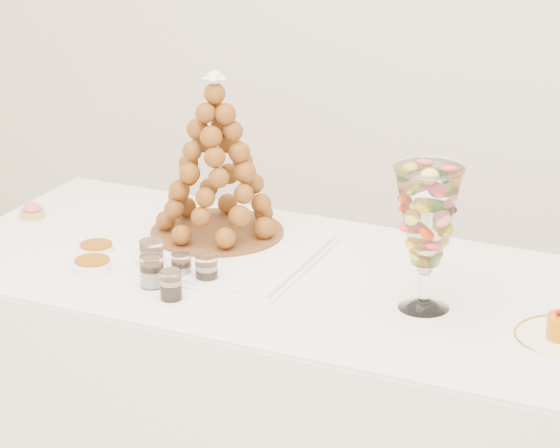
% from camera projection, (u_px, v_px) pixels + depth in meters
% --- Properties ---
extents(buffet_table, '(1.96, 0.83, 0.74)m').
position_uv_depth(buffet_table, '(335.00, 424.00, 3.17)').
color(buffet_table, white).
rests_on(buffet_table, ground).
extents(lace_tray, '(0.54, 0.40, 0.02)m').
position_uv_depth(lace_tray, '(202.00, 250.00, 3.21)').
color(lace_tray, white).
rests_on(lace_tray, buffet_table).
extents(macaron_vase, '(0.15, 0.15, 0.32)m').
position_uv_depth(macaron_vase, '(427.00, 218.00, 2.84)').
color(macaron_vase, white).
rests_on(macaron_vase, buffet_table).
extents(pink_tart, '(0.06, 0.06, 0.04)m').
position_uv_depth(pink_tart, '(32.00, 212.00, 3.44)').
color(pink_tart, tan).
rests_on(pink_tart, buffet_table).
extents(verrine_a, '(0.06, 0.06, 0.08)m').
position_uv_depth(verrine_a, '(152.00, 256.00, 3.09)').
color(verrine_a, white).
rests_on(verrine_a, buffet_table).
extents(verrine_b, '(0.06, 0.06, 0.06)m').
position_uv_depth(verrine_b, '(181.00, 267.00, 3.05)').
color(verrine_b, white).
rests_on(verrine_b, buffet_table).
extents(verrine_c, '(0.06, 0.06, 0.07)m').
position_uv_depth(verrine_c, '(207.00, 270.00, 3.02)').
color(verrine_c, white).
rests_on(verrine_c, buffet_table).
extents(verrine_d, '(0.06, 0.06, 0.07)m').
position_uv_depth(verrine_d, '(152.00, 271.00, 3.01)').
color(verrine_d, white).
rests_on(verrine_d, buffet_table).
extents(verrine_e, '(0.06, 0.06, 0.07)m').
position_uv_depth(verrine_e, '(171.00, 285.00, 2.94)').
color(verrine_e, white).
rests_on(verrine_e, buffet_table).
extents(ramekin_back, '(0.09, 0.09, 0.03)m').
position_uv_depth(ramekin_back, '(97.00, 251.00, 3.19)').
color(ramekin_back, white).
rests_on(ramekin_back, buffet_table).
extents(ramekin_front, '(0.09, 0.09, 0.03)m').
position_uv_depth(ramekin_front, '(93.00, 267.00, 3.09)').
color(ramekin_front, white).
rests_on(ramekin_front, buffet_table).
extents(croquembouche, '(0.33, 0.33, 0.41)m').
position_uv_depth(croquembouche, '(216.00, 156.00, 3.22)').
color(croquembouche, brown).
rests_on(croquembouche, lace_tray).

